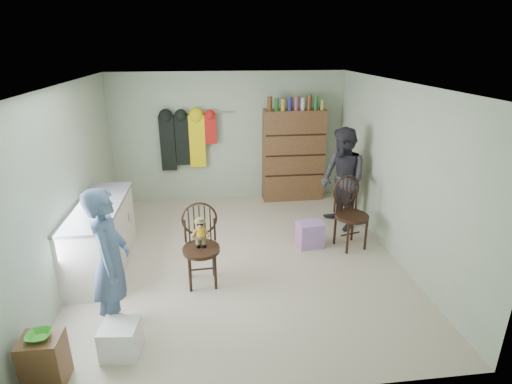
{
  "coord_description": "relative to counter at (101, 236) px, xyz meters",
  "views": [
    {
      "loc": [
        -0.4,
        -5.2,
        2.98
      ],
      "look_at": [
        0.25,
        0.2,
        0.95
      ],
      "focal_mm": 28.0,
      "sensor_mm": 36.0,
      "label": 1
    }
  ],
  "objects": [
    {
      "name": "coat_rack",
      "position": [
        1.12,
        2.38,
        0.78
      ],
      "size": [
        1.42,
        0.12,
        1.09
      ],
      "color": "#99999E",
      "rests_on": "ground"
    },
    {
      "name": "person_right",
      "position": [
        3.73,
        0.86,
        0.39
      ],
      "size": [
        0.84,
        0.97,
        1.72
      ],
      "primitive_type": "imported",
      "rotation": [
        0.0,
        0.0,
        -1.31
      ],
      "color": "#2D2B33",
      "rests_on": "ground"
    },
    {
      "name": "plastic_tub",
      "position": [
        0.58,
        -1.8,
        -0.3
      ],
      "size": [
        0.4,
        0.38,
        0.35
      ],
      "primitive_type": "cube",
      "rotation": [
        0.0,
        0.0,
        -0.1
      ],
      "color": "white",
      "rests_on": "ground"
    },
    {
      "name": "stool",
      "position": [
        -0.03,
        -2.11,
        -0.22
      ],
      "size": [
        0.36,
        0.31,
        0.51
      ],
      "primitive_type": "cube",
      "color": "brown",
      "rests_on": "ground"
    },
    {
      "name": "bowl",
      "position": [
        -0.03,
        -2.11,
        0.06
      ],
      "size": [
        0.22,
        0.22,
        0.05
      ],
      "primitive_type": "imported",
      "color": "green",
      "rests_on": "stool"
    },
    {
      "name": "ground_plane",
      "position": [
        1.95,
        0.0,
        -0.47
      ],
      "size": [
        5.0,
        5.0,
        0.0
      ],
      "primitive_type": "plane",
      "color": "beige",
      "rests_on": "ground"
    },
    {
      "name": "dresser",
      "position": [
        3.2,
        2.3,
        0.45
      ],
      "size": [
        1.2,
        0.39,
        2.08
      ],
      "color": "brown",
      "rests_on": "ground"
    },
    {
      "name": "room_walls",
      "position": [
        1.95,
        0.53,
        1.11
      ],
      "size": [
        5.0,
        5.0,
        5.0
      ],
      "color": "#ADBB9D",
      "rests_on": "ground"
    },
    {
      "name": "chair_front",
      "position": [
        1.39,
        -0.56,
        0.14
      ],
      "size": [
        0.5,
        0.5,
        1.08
      ],
      "rotation": [
        0.0,
        0.0,
        0.05
      ],
      "color": "#311C11",
      "rests_on": "ground"
    },
    {
      "name": "person_left",
      "position": [
        0.47,
        -1.39,
        0.36
      ],
      "size": [
        0.45,
        0.64,
        1.66
      ],
      "primitive_type": "imported",
      "rotation": [
        0.0,
        0.0,
        1.66
      ],
      "color": "#4A6288",
      "rests_on": "ground"
    },
    {
      "name": "chair_far",
      "position": [
        3.64,
        0.19,
        0.13
      ],
      "size": [
        0.61,
        0.61,
        1.11
      ],
      "rotation": [
        0.0,
        0.0,
        0.28
      ],
      "color": "#311C11",
      "rests_on": "ground"
    },
    {
      "name": "striped_bag",
      "position": [
        3.05,
        0.22,
        -0.27
      ],
      "size": [
        0.41,
        0.34,
        0.4
      ],
      "primitive_type": "cube",
      "rotation": [
        0.0,
        0.0,
        0.13
      ],
      "color": "pink",
      "rests_on": "ground"
    },
    {
      "name": "counter",
      "position": [
        0.0,
        0.0,
        0.0
      ],
      "size": [
        0.64,
        1.86,
        0.94
      ],
      "color": "silver",
      "rests_on": "ground"
    }
  ]
}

